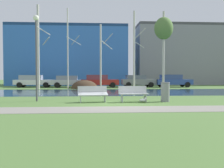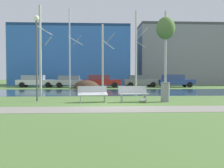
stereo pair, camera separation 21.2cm
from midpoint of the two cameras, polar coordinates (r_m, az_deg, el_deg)
ground_plane at (r=22.53m, az=-0.76°, el=-1.71°), size 120.00×120.00×0.00m
paved_path_strip at (r=10.72m, az=1.75°, el=-5.81°), size 60.00×1.97×0.01m
river_band at (r=21.67m, az=-0.67°, el=-1.85°), size 80.00×8.43×0.01m
soil_mound at (r=27.87m, az=-5.66°, el=-1.01°), size 2.93×3.13×1.88m
bench_left at (r=13.59m, az=-4.03°, el=-2.18°), size 1.65×0.73×0.87m
bench_right at (r=13.74m, az=5.32°, el=-2.14°), size 1.65×0.73×0.87m
trash_bin at (r=14.08m, az=12.49°, el=-1.73°), size 0.51×0.51×1.08m
seagull at (r=13.54m, az=7.52°, el=-3.65°), size 0.45×0.17×0.26m
streetlamp at (r=14.75m, az=-16.46°, el=8.95°), size 0.32×0.32×4.82m
birch_far_left at (r=27.96m, az=-15.81°, el=8.22°), size 1.48×2.57×8.94m
birch_left at (r=27.57m, az=-9.36°, el=8.06°), size 1.51×2.69×8.67m
birch_center_left at (r=28.23m, az=-1.87°, el=6.54°), size 1.44×2.63×7.18m
birch_center at (r=28.31m, az=5.78°, el=7.92°), size 1.42×2.40×8.64m
birch_center_right at (r=29.03m, az=12.36°, el=12.12°), size 2.07×2.07×8.59m
parked_van_nearest_white at (r=31.83m, az=-16.87°, el=0.69°), size 4.65×2.04×1.48m
parked_sedan_second_silver at (r=30.29m, az=-9.07°, el=0.65°), size 4.40×2.03×1.42m
parked_hatch_third_red at (r=29.85m, az=-2.32°, el=0.73°), size 4.46×2.06×1.52m
parked_wagon_fourth_grey at (r=31.07m, az=6.53°, el=0.75°), size 4.20×2.20×1.48m
parked_suv_fifth_blue at (r=31.67m, az=14.38°, el=0.76°), size 4.42×2.04×1.54m
building_blue_store at (r=39.57m, az=-8.91°, el=6.20°), size 17.19×8.46×8.74m
building_grey_warehouse at (r=41.59m, az=15.61°, el=6.36°), size 13.57×6.23×9.34m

